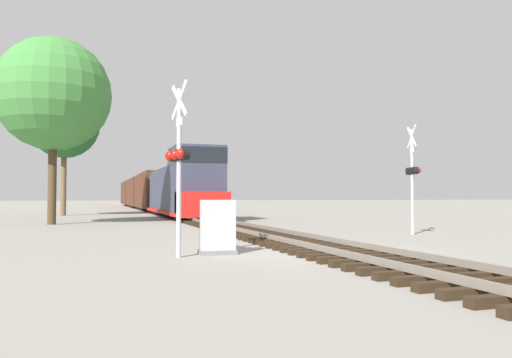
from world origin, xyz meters
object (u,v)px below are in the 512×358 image
Objects in this scene: crossing_signal_far at (413,173)px; tree_mid_background at (64,124)px; tree_far_right at (53,94)px; crossing_signal_near at (178,158)px; relay_cabinet at (218,227)px; freight_train at (147,192)px.

tree_mid_background is at bearing 43.20° from crossing_signal_far.
tree_far_right reaches higher than tree_mid_background.
crossing_signal_near is 11.43m from crossing_signal_far.
tree_mid_background reaches higher than crossing_signal_far.
crossing_signal_near is at bearing -161.25° from relay_cabinet.
tree_far_right is (-5.38, 16.77, 6.55)m from relay_cabinet.
crossing_signal_far is at bearing -40.30° from tree_far_right.
freight_train is 48.83m from relay_cabinet.
tree_far_right reaches higher than crossing_signal_far.
crossing_signal_near is at bearing -81.93° from tree_mid_background.
crossing_signal_near is at bearing -76.11° from tree_far_right.
crossing_signal_far is at bearing 100.05° from crossing_signal_near.
freight_train is 15.05× the size of crossing_signal_near.
crossing_signal_near is 18.30m from tree_far_right.
crossing_signal_far is (10.40, 4.74, -0.00)m from crossing_signal_near.
freight_train is 33.44m from tree_far_right.
crossing_signal_near is 2.17m from relay_cabinet.
tree_mid_background reaches higher than relay_cabinet.
crossing_signal_far is 3.07× the size of relay_cabinet.
crossing_signal_near is at bearing 128.36° from crossing_signal_far.
freight_train reaches higher than relay_cabinet.
crossing_signal_far is 0.43× the size of tree_mid_background.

